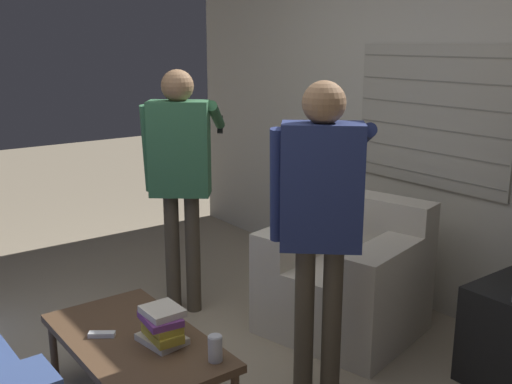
# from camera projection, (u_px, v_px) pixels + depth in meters

# --- Properties ---
(wall_back) EXTENTS (5.20, 0.08, 2.55)m
(wall_back) POSITION_uv_depth(u_px,v_px,m) (418.00, 121.00, 4.04)
(wall_back) COLOR #BCB7A8
(wall_back) RESTS_ON ground_plane
(armchair_beige) EXTENTS (1.03, 0.98, 0.84)m
(armchair_beige) POSITION_uv_depth(u_px,v_px,m) (346.00, 278.00, 3.80)
(armchair_beige) COLOR beige
(armchair_beige) RESTS_ON ground_plane
(coffee_table) EXTENTS (1.07, 0.59, 0.38)m
(coffee_table) POSITION_uv_depth(u_px,v_px,m) (136.00, 344.00, 2.96)
(coffee_table) COLOR brown
(coffee_table) RESTS_ON ground_plane
(person_left_standing) EXTENTS (0.53, 0.76, 1.63)m
(person_left_standing) POSITION_uv_depth(u_px,v_px,m) (180.00, 163.00, 3.90)
(person_left_standing) COLOR #4C4233
(person_left_standing) RESTS_ON ground_plane
(person_right_standing) EXTENTS (0.52, 0.78, 1.63)m
(person_right_standing) POSITION_uv_depth(u_px,v_px,m) (321.00, 205.00, 2.91)
(person_right_standing) COLOR #4C4233
(person_right_standing) RESTS_ON ground_plane
(book_stack) EXTENTS (0.26, 0.20, 0.18)m
(book_stack) POSITION_uv_depth(u_px,v_px,m) (162.00, 326.00, 2.88)
(book_stack) COLOR beige
(book_stack) RESTS_ON coffee_table
(soda_can) EXTENTS (0.07, 0.07, 0.13)m
(soda_can) POSITION_uv_depth(u_px,v_px,m) (215.00, 348.00, 2.73)
(soda_can) COLOR silver
(soda_can) RESTS_ON coffee_table
(spare_remote) EXTENTS (0.11, 0.13, 0.02)m
(spare_remote) POSITION_uv_depth(u_px,v_px,m) (102.00, 334.00, 2.96)
(spare_remote) COLOR white
(spare_remote) RESTS_ON coffee_table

